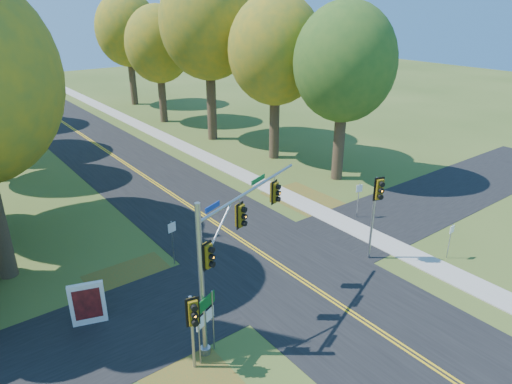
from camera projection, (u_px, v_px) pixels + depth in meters
ground at (304, 281)px, 22.07m from camera, size 160.00×160.00×0.00m
road_main at (304, 281)px, 22.07m from camera, size 8.00×160.00×0.02m
road_cross at (277, 264)px, 23.53m from camera, size 60.00×6.00×0.02m
centerline_left at (302, 282)px, 22.01m from camera, size 0.10×160.00×0.01m
centerline_right at (305, 280)px, 22.12m from camera, size 0.10×160.00×0.01m
sidewalk_east at (385, 243)px, 25.53m from camera, size 1.60×160.00×0.06m
leaf_patch_w_near at (143, 291)px, 21.36m from camera, size 4.00×6.00×0.00m
leaf_patch_e at (317, 205)px, 30.27m from camera, size 3.50×8.00×0.00m
tree_e_a at (345, 63)px, 31.66m from camera, size 7.20×7.20×12.73m
tree_e_b at (276, 50)px, 36.16m from camera, size 7.60×7.60×13.33m
tree_e_c at (209, 23)px, 40.81m from camera, size 8.80×8.80×15.79m
tree_e_d at (159, 45)px, 48.12m from camera, size 7.00×7.00×12.32m
tree_e_e at (128, 30)px, 56.27m from camera, size 7.80×7.80×13.74m
traffic_mast at (229, 242)px, 17.35m from camera, size 6.58×2.86×6.36m
east_signal_pole at (377, 198)px, 22.55m from camera, size 0.52×0.62×4.65m
ped_signal_pole at (193, 317)px, 15.83m from camera, size 0.50×0.59×3.23m
route_sign_cluster at (205, 315)px, 16.73m from camera, size 1.17×0.53×2.70m
info_kiosk at (88, 304)px, 18.86m from camera, size 1.40×0.64×1.95m
reg_sign_e_north at (359, 194)px, 28.01m from camera, size 0.43×0.15×2.27m
reg_sign_e_south at (451, 235)px, 23.56m from camera, size 0.38×0.06×1.97m
reg_sign_w at (172, 235)px, 22.91m from camera, size 0.46×0.13×2.44m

